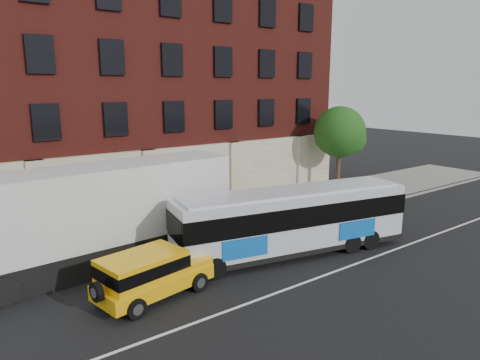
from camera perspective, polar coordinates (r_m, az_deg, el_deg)
ground at (r=16.81m, az=6.55°, el=-14.93°), size 120.00×120.00×0.00m
sidewalk at (r=23.62m, az=-8.62°, el=-6.70°), size 60.00×6.00×0.15m
kerb at (r=21.16m, az=-4.74°, el=-8.85°), size 60.00×0.25×0.15m
lane_line at (r=17.14m, az=5.37°, el=-14.33°), size 60.00×0.12×0.01m
building at (r=29.63m, az=-16.50°, el=11.51°), size 30.00×12.10×15.00m
sign_pole at (r=18.16m, az=-28.81°, el=-9.32°), size 0.30×0.20×2.50m
street_tree at (r=31.54m, az=13.01°, el=5.91°), size 3.60×3.60×6.20m
city_bus at (r=20.18m, az=6.95°, el=-5.07°), size 11.49×4.64×3.08m
yellow_suv at (r=16.51m, az=-11.82°, el=-11.78°), size 4.72×2.60×1.76m
shipping_container at (r=19.39m, az=-19.36°, el=-4.95°), size 13.28×3.49×4.38m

